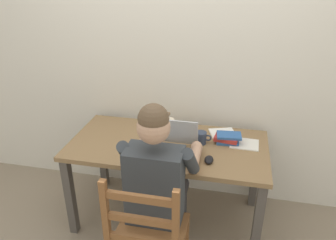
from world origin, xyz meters
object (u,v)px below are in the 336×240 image
desk (168,154)px  book_stack_main (227,138)px  wooden_chair (148,238)px  computer_mouse (209,160)px  seated_person (159,180)px  laptop (173,146)px  coffee_mug_white (170,124)px  coffee_mug_dark (201,138)px

desk → book_stack_main: (0.44, 0.11, 0.13)m
wooden_chair → computer_mouse: bearing=61.4°
seated_person → wooden_chair: bearing=-90.0°
seated_person → computer_mouse: size_ratio=12.57×
laptop → book_stack_main: laptop is taller
seated_person → coffee_mug_white: bearing=96.0°
computer_mouse → book_stack_main: (0.11, 0.30, 0.02)m
book_stack_main → seated_person: bearing=-126.0°
coffee_mug_dark → desk: bearing=-166.8°
coffee_mug_white → coffee_mug_dark: (0.27, -0.17, -0.00)m
coffee_mug_white → laptop: bearing=-74.7°
desk → book_stack_main: 0.47m
desk → coffee_mug_dark: 0.28m
desk → computer_mouse: (0.33, -0.19, 0.11)m
coffee_mug_dark → book_stack_main: coffee_mug_dark is taller
seated_person → book_stack_main: size_ratio=6.06×
desk → computer_mouse: computer_mouse is taller
wooden_chair → seated_person: bearing=90.0°
coffee_mug_white → seated_person: bearing=-84.0°
computer_mouse → seated_person: bearing=-139.0°
seated_person → coffee_mug_white: 0.67m
desk → computer_mouse: size_ratio=14.81×
wooden_chair → coffee_mug_dark: (0.20, 0.78, 0.28)m
laptop → coffee_mug_white: laptop is taller
laptop → coffee_mug_dark: size_ratio=2.65×
coffee_mug_dark → book_stack_main: bearing=14.4°
desk → coffee_mug_white: bearing=98.1°
laptop → wooden_chair: bearing=-92.3°
desk → laptop: 0.20m
desk → coffee_mug_white: size_ratio=12.95×
wooden_chair → book_stack_main: size_ratio=4.59×
seated_person → book_stack_main: (0.40, 0.55, 0.05)m
computer_mouse → book_stack_main: bearing=69.9°
computer_mouse → wooden_chair: bearing=-118.6°
seated_person → coffee_mug_white: size_ratio=10.99×
computer_mouse → coffee_mug_dark: (-0.09, 0.25, 0.03)m
seated_person → laptop: seated_person is taller
computer_mouse → coffee_mug_dark: bearing=109.2°
wooden_chair → desk: bearing=93.0°
computer_mouse → coffee_mug_white: bearing=130.9°
desk → book_stack_main: bearing=13.8°
laptop → book_stack_main: 0.44m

